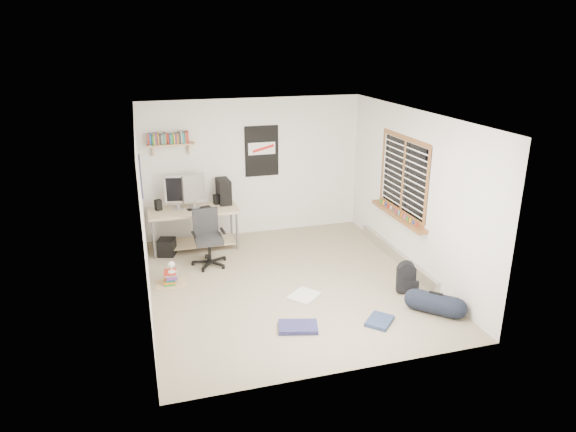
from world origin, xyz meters
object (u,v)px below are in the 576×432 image
object	(u,v)px
office_chair	(209,237)
backpack	(406,280)
desk	(194,228)
book_stack	(171,275)
duffel_bag	(435,304)

from	to	relation	value
office_chair	backpack	world-z (taller)	office_chair
desk	book_stack	world-z (taller)	desk
desk	backpack	world-z (taller)	desk
book_stack	backpack	bearing A→B (deg)	-20.58
desk	office_chair	bearing A→B (deg)	-75.03
desk	office_chair	xyz separation A→B (m)	(0.15, -0.78, 0.12)
office_chair	book_stack	world-z (taller)	office_chair
desk	backpack	size ratio (longest dim) A/B	4.30
duffel_bag	desk	bearing A→B (deg)	176.43
office_chair	desk	bearing A→B (deg)	95.78
book_stack	office_chair	bearing A→B (deg)	38.34
desk	office_chair	distance (m)	0.80
backpack	duffel_bag	bearing A→B (deg)	-61.37
desk	duffel_bag	world-z (taller)	desk
duffel_bag	office_chair	bearing A→B (deg)	-177.00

